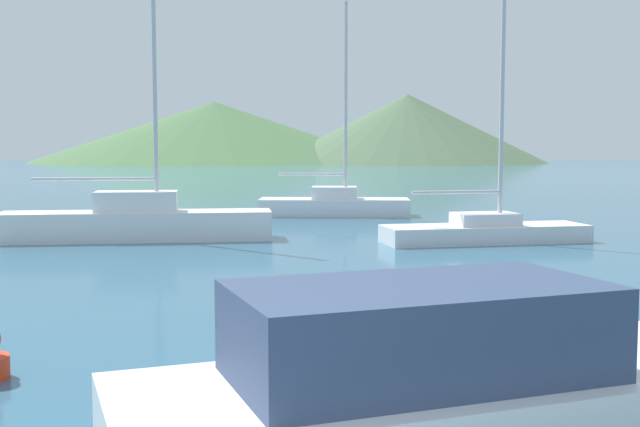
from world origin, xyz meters
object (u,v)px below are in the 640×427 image
at_px(motorboat_near, 531,388).
at_px(sailboat_outer, 137,221).
at_px(sailboat_middle, 334,204).
at_px(sailboat_inner, 485,229).

height_order(motorboat_near, sailboat_outer, sailboat_outer).
xyz_separation_m(motorboat_near, sailboat_middle, (-0.76, 22.42, -0.03)).
bearing_deg(sailboat_middle, sailboat_outer, -124.93).
xyz_separation_m(sailboat_inner, sailboat_middle, (-3.72, 8.01, 0.08)).
distance_m(motorboat_near, sailboat_outer, 16.47).
relative_size(sailboat_inner, sailboat_middle, 0.93).
bearing_deg(sailboat_outer, motorboat_near, -72.19).
distance_m(sailboat_inner, sailboat_outer, 9.53).
relative_size(motorboat_near, sailboat_inner, 1.04).
bearing_deg(sailboat_outer, sailboat_inner, -9.84).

